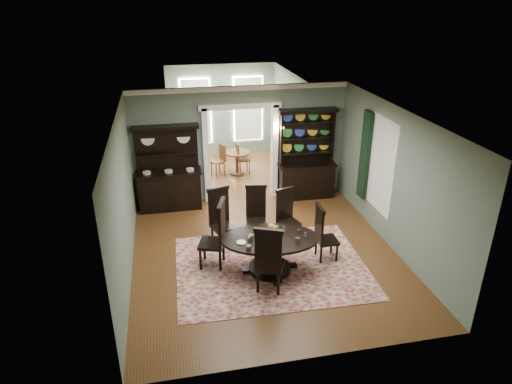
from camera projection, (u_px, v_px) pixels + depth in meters
room at (266, 186)px, 9.03m from camera, size 5.51×6.01×3.01m
parlor at (226, 118)px, 13.96m from camera, size 3.51×3.50×3.01m
doorway_trim at (240, 140)px, 11.66m from camera, size 2.08×0.25×2.57m
right_window at (373, 160)px, 10.31m from camera, size 0.15×1.47×2.12m
wall_sconce at (278, 129)px, 11.59m from camera, size 0.27×0.21×0.21m
rug at (271, 267)px, 9.23m from camera, size 3.88×3.04×0.01m
dining_table at (270, 248)px, 8.91m from camera, size 2.03×1.95×0.75m
centerpiece at (273, 233)px, 8.87m from camera, size 1.39×0.90×0.23m
chair_far_left at (221, 215)px, 9.80m from camera, size 0.61×0.59×1.33m
chair_far_mid at (256, 211)px, 10.09m from camera, size 0.54×0.52×1.25m
chair_far_right at (286, 213)px, 10.06m from camera, size 0.55×0.53×1.19m
chair_end_left at (217, 233)px, 8.98m from camera, size 0.64×0.65×1.43m
chair_end_right at (323, 232)px, 9.25m from camera, size 0.43×0.47×1.22m
chair_near at (269, 258)px, 8.20m from camera, size 0.66×0.64×1.37m
sideboard at (169, 180)px, 11.45m from camera, size 1.63×0.58×2.14m
welsh_dresser at (306, 166)px, 12.05m from camera, size 1.54×0.59×2.38m
parlor_table at (237, 160)px, 13.66m from camera, size 0.77×0.77×0.71m
parlor_chair_left at (220, 159)px, 13.57m from camera, size 0.45×0.44×0.94m
parlor_chair_right at (241, 157)px, 13.63m from camera, size 0.43×0.42×0.99m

